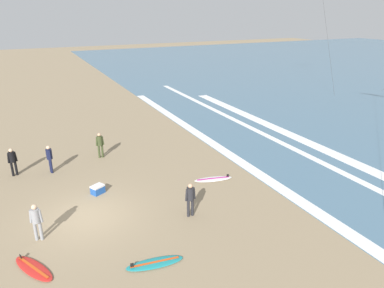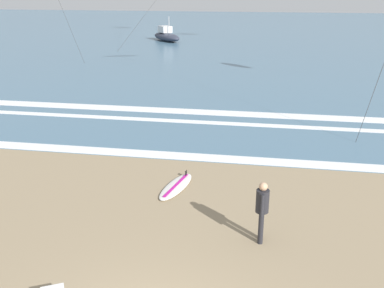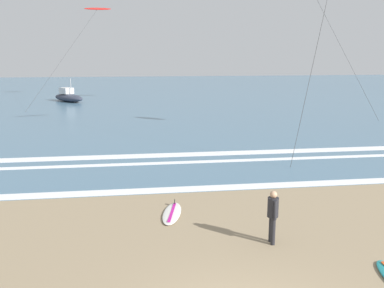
{
  "view_description": "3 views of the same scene",
  "coord_description": "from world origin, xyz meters",
  "px_view_note": "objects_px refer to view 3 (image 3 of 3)",
  "views": [
    {
      "loc": [
        14.28,
        -1.7,
        8.62
      ],
      "look_at": [
        -0.48,
        5.4,
        2.41
      ],
      "focal_mm": 33.27,
      "sensor_mm": 36.0,
      "label": 1
    },
    {
      "loc": [
        1.84,
        -5.51,
        6.05
      ],
      "look_at": [
        0.16,
        4.31,
        2.42
      ],
      "focal_mm": 41.37,
      "sensor_mm": 36.0,
      "label": 2
    },
    {
      "loc": [
        -1.99,
        -6.85,
        5.43
      ],
      "look_at": [
        -0.22,
        5.84,
        2.69
      ],
      "focal_mm": 39.38,
      "sensor_mm": 36.0,
      "label": 3
    }
  ],
  "objects_px": {
    "kite_red_mid_center": "(97,9)",
    "surfer_foreground_main": "(273,212)",
    "surfboard_right_spare": "(172,213)",
    "offshore_boat": "(68,97)"
  },
  "relations": [
    {
      "from": "offshore_boat",
      "to": "surfer_foreground_main",
      "type": "bearing_deg",
      "value": -73.91
    },
    {
      "from": "kite_red_mid_center",
      "to": "surfer_foreground_main",
      "type": "bearing_deg",
      "value": -79.5
    },
    {
      "from": "surfboard_right_spare",
      "to": "surfer_foreground_main",
      "type": "bearing_deg",
      "value": -44.54
    },
    {
      "from": "kite_red_mid_center",
      "to": "offshore_boat",
      "type": "distance_m",
      "value": 11.08
    },
    {
      "from": "kite_red_mid_center",
      "to": "offshore_boat",
      "type": "xyz_separation_m",
      "value": [
        -3.52,
        -2.95,
        -10.08
      ]
    },
    {
      "from": "surfer_foreground_main",
      "to": "surfboard_right_spare",
      "type": "height_order",
      "value": "surfer_foreground_main"
    },
    {
      "from": "surfer_foreground_main",
      "to": "surfboard_right_spare",
      "type": "relative_size",
      "value": 0.73
    },
    {
      "from": "surfboard_right_spare",
      "to": "kite_red_mid_center",
      "type": "relative_size",
      "value": 0.18
    },
    {
      "from": "surfer_foreground_main",
      "to": "kite_red_mid_center",
      "type": "bearing_deg",
      "value": 100.5
    },
    {
      "from": "surfer_foreground_main",
      "to": "offshore_boat",
      "type": "xyz_separation_m",
      "value": [
        -11.37,
        39.42,
        -0.4
      ]
    }
  ]
}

